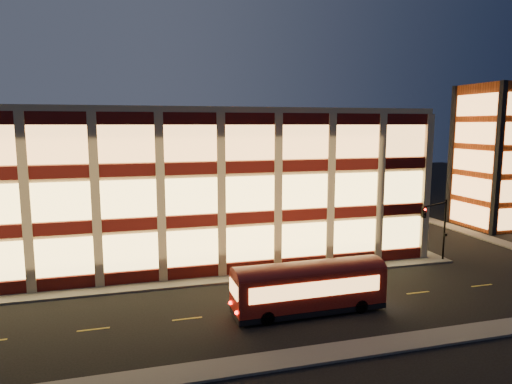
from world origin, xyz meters
name	(u,v)px	position (x,y,z in m)	size (l,w,h in m)	color
ground	(203,286)	(0.00, 0.00, 0.00)	(200.00, 200.00, 0.00)	black
sidewalk_office_south	(164,285)	(-3.00, 1.00, 0.07)	(54.00, 2.00, 0.15)	#514F4C
sidewalk_office_east	(357,225)	(23.00, 17.00, 0.07)	(2.00, 30.00, 0.15)	#514F4C
sidewalk_tower_west	(430,220)	(34.00, 17.00, 0.07)	(2.00, 30.00, 0.15)	#514F4C
sidewalk_near	(240,366)	(0.00, -13.00, 0.07)	(100.00, 2.00, 0.15)	#514F4C
office_building	(152,176)	(-2.91, 16.91, 7.25)	(50.45, 30.45, 14.50)	tan
stair_tower	(500,157)	(39.95, 11.95, 8.99)	(8.60, 8.60, 18.00)	#8C3814
traffic_signal_far	(437,221)	(22.21, 0.24, 4.11)	(3.79, 1.87, 6.00)	black
trolley_bus	(309,284)	(6.34, -7.12, 2.01)	(10.76, 2.97, 3.63)	maroon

